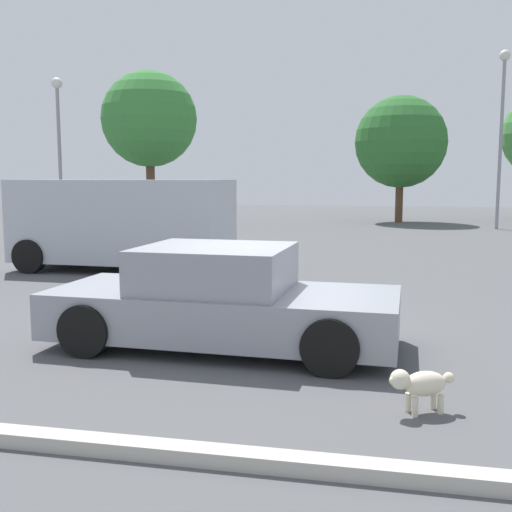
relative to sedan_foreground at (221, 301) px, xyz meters
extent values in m
plane|color=#515154|center=(0.18, 0.29, -0.58)|extent=(80.00, 80.00, 0.00)
cube|color=gray|center=(0.03, 0.00, -0.14)|extent=(4.37, 1.94, 0.56)
cube|color=gray|center=(-0.07, 0.00, 0.41)|extent=(1.87, 1.70, 0.55)
cube|color=slate|center=(0.78, -0.03, 0.41)|extent=(0.12, 1.50, 0.46)
cube|color=slate|center=(-0.93, 0.04, 0.41)|extent=(0.12, 1.50, 0.46)
cylinder|color=black|center=(1.51, 0.77, -0.26)|extent=(0.65, 0.25, 0.64)
cylinder|color=black|center=(1.44, -0.89, -0.26)|extent=(0.65, 0.25, 0.64)
cylinder|color=black|center=(-1.39, 0.89, -0.26)|extent=(0.65, 0.25, 0.64)
cylinder|color=black|center=(-1.46, -0.78, -0.26)|extent=(0.65, 0.25, 0.64)
ellipsoid|color=beige|center=(2.37, -1.76, -0.31)|extent=(0.46, 0.38, 0.23)
sphere|color=beige|center=(2.14, -1.87, -0.25)|extent=(0.18, 0.18, 0.18)
sphere|color=beige|center=(2.09, -1.90, -0.26)|extent=(0.08, 0.08, 0.08)
cylinder|color=beige|center=(2.28, -1.87, -0.50)|extent=(0.06, 0.06, 0.18)
cylinder|color=beige|center=(2.22, -1.76, -0.50)|extent=(0.06, 0.06, 0.18)
cylinder|color=beige|center=(2.51, -1.76, -0.50)|extent=(0.06, 0.06, 0.18)
cylinder|color=beige|center=(2.45, -1.65, -0.50)|extent=(0.06, 0.06, 0.18)
sphere|color=beige|center=(2.58, -1.65, -0.28)|extent=(0.10, 0.10, 0.10)
cube|color=#B2B7C1|center=(-3.89, 5.80, 0.56)|extent=(4.93, 2.16, 1.86)
cube|color=slate|center=(-1.50, 5.72, 0.97)|extent=(0.11, 1.70, 0.74)
cylinder|color=black|center=(-2.02, 6.68, -0.20)|extent=(0.77, 0.28, 0.76)
cylinder|color=black|center=(-2.09, 4.79, -0.20)|extent=(0.77, 0.28, 0.76)
cylinder|color=black|center=(-5.69, 6.81, -0.20)|extent=(0.77, 0.28, 0.76)
cylinder|color=black|center=(-5.75, 4.91, -0.20)|extent=(0.77, 0.28, 0.76)
cylinder|color=gray|center=(-3.87, 8.90, -0.16)|extent=(0.13, 0.13, 0.85)
cylinder|color=gray|center=(-3.83, 9.06, -0.16)|extent=(0.13, 0.13, 0.85)
cube|color=white|center=(-3.85, 8.98, 0.57)|extent=(0.31, 0.44, 0.60)
cylinder|color=white|center=(-3.90, 8.74, 0.52)|extent=(0.09, 0.09, 0.71)
cylinder|color=white|center=(-3.80, 9.21, 0.52)|extent=(0.09, 0.09, 0.71)
sphere|color=#936B4C|center=(-3.85, 8.98, 0.99)|extent=(0.23, 0.23, 0.23)
cube|color=#B7B2A8|center=(0.18, -3.11, -0.52)|extent=(8.15, 0.20, 0.12)
cylinder|color=gray|center=(6.63, 19.76, 2.88)|extent=(0.14, 0.14, 6.92)
sphere|color=silver|center=(6.63, 19.76, 6.47)|extent=(0.44, 0.44, 0.44)
cylinder|color=gray|center=(-11.00, 15.68, 2.30)|extent=(0.14, 0.14, 5.77)
sphere|color=silver|center=(-11.00, 15.68, 5.32)|extent=(0.44, 0.44, 0.44)
cylinder|color=brown|center=(2.70, 22.94, 0.52)|extent=(0.36, 0.36, 2.20)
sphere|color=#2D6B2D|center=(2.70, 22.94, 3.25)|extent=(4.35, 4.35, 4.35)
cylinder|color=brown|center=(-8.17, 18.39, 0.98)|extent=(0.39, 0.39, 3.12)
sphere|color=#387F38|center=(-8.17, 18.39, 4.10)|extent=(4.16, 4.16, 4.16)
camera|label=1|loc=(1.96, -7.25, 1.52)|focal=42.76mm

